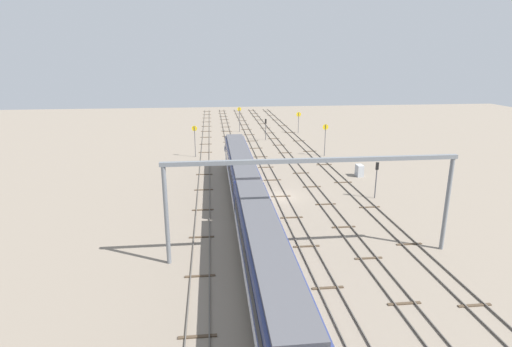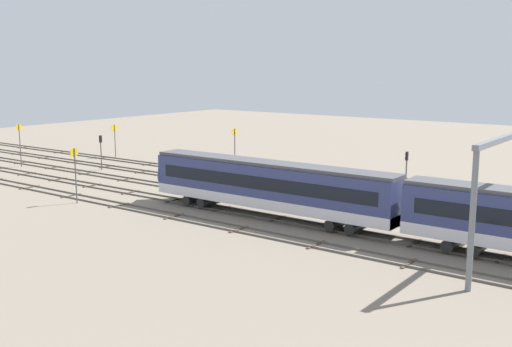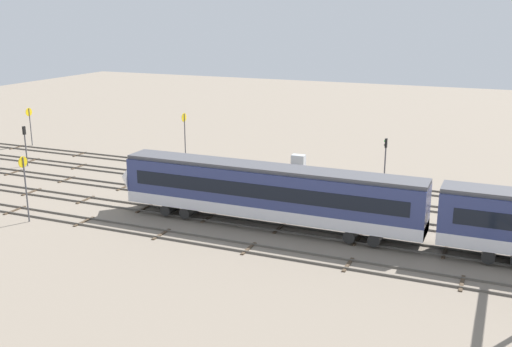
% 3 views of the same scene
% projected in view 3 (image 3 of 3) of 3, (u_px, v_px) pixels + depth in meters
% --- Properties ---
extents(ground_plane, '(189.93, 189.93, 0.00)m').
position_uv_depth(ground_plane, '(335.00, 215.00, 49.92)').
color(ground_plane, gray).
extents(track_near_foreground, '(173.93, 2.40, 0.16)m').
position_uv_depth(track_near_foreground, '(362.00, 185.00, 58.33)').
color(track_near_foreground, '#59544C').
rests_on(track_near_foreground, ground).
extents(track_second_near, '(173.93, 2.40, 0.16)m').
position_uv_depth(track_second_near, '(349.00, 199.00, 54.12)').
color(track_second_near, '#59544C').
rests_on(track_second_near, ground).
extents(track_middle, '(173.93, 2.40, 0.16)m').
position_uv_depth(track_middle, '(335.00, 215.00, 49.90)').
color(track_middle, '#59544C').
rests_on(track_middle, ground).
extents(track_with_train, '(173.93, 2.40, 0.16)m').
position_uv_depth(track_with_train, '(317.00, 233.00, 45.69)').
color(track_with_train, '#59544C').
rests_on(track_with_train, ground).
extents(track_far_background, '(173.93, 2.40, 0.16)m').
position_uv_depth(track_far_background, '(297.00, 256.00, 41.47)').
color(track_far_background, '#59544C').
rests_on(track_far_background, ground).
extents(speed_sign_near_foreground, '(0.14, 1.04, 4.77)m').
position_uv_depth(speed_sign_near_foreground, '(30.00, 120.00, 75.24)').
color(speed_sign_near_foreground, '#4C4C51').
rests_on(speed_sign_near_foreground, ground).
extents(speed_sign_far_trackside, '(0.14, 0.91, 5.40)m').
position_uv_depth(speed_sign_far_trackside, '(25.00, 180.00, 47.55)').
color(speed_sign_far_trackside, '#4C4C51').
rests_on(speed_sign_far_trackside, ground).
extents(speed_sign_distant_end, '(0.14, 0.98, 5.56)m').
position_uv_depth(speed_sign_distant_end, '(185.00, 130.00, 66.65)').
color(speed_sign_distant_end, '#4C4C51').
rests_on(speed_sign_distant_end, ground).
extents(signal_light_trackside_approach, '(0.31, 0.32, 4.50)m').
position_uv_depth(signal_light_trackside_approach, '(385.00, 154.00, 58.53)').
color(signal_light_trackside_approach, '#4C4C51').
rests_on(signal_light_trackside_approach, ground).
extents(signal_light_trackside_departure, '(0.31, 0.32, 4.41)m').
position_uv_depth(signal_light_trackside_departure, '(25.00, 140.00, 65.17)').
color(signal_light_trackside_departure, '#4C4C51').
rests_on(signal_light_trackside_departure, ground).
extents(relay_cabinet, '(1.45, 0.87, 1.68)m').
position_uv_depth(relay_cabinet, '(298.00, 163.00, 63.94)').
color(relay_cabinet, '#B2B7BC').
rests_on(relay_cabinet, ground).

